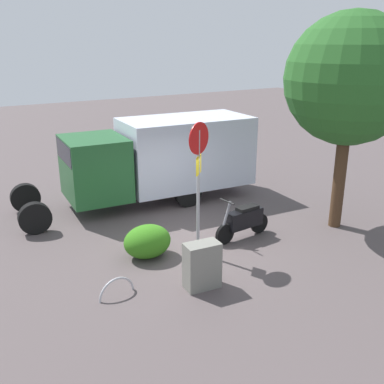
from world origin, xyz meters
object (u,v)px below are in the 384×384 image
Objects in this scene: bike_rack_hoop at (117,296)px; utility_cabinet at (202,266)px; motorcycle at (244,220)px; street_tree at (350,80)px; stop_sign at (199,169)px; box_truck_near at (158,156)px.

utility_cabinet is at bearing 159.63° from bike_rack_hoop.
motorcycle is at bearing -146.42° from utility_cabinet.
stop_sign is at bearing -7.15° from street_tree.
street_tree is 5.66× the size of utility_cabinet.
motorcycle is 2.13× the size of bike_rack_hoop.
bike_rack_hoop is (1.73, -0.64, -0.52)m from utility_cabinet.
stop_sign is 3.21× the size of utility_cabinet.
stop_sign is at bearing -163.30° from bike_rack_hoop.
utility_cabinet is (2.36, 1.56, 0.00)m from motorcycle.
street_tree is at bearing 130.26° from box_truck_near.
stop_sign is at bearing 80.22° from box_truck_near.
street_tree is 8.02m from bike_rack_hoop.
motorcycle is 0.31× the size of street_tree.
box_truck_near is 6.25m from street_tree.
utility_cabinet is at bearing 29.54° from motorcycle.
box_truck_near is 9.25× the size of bike_rack_hoop.
box_truck_near is 4.34× the size of motorcycle.
street_tree is at bearing -170.64° from utility_cabinet.
box_truck_near is at bearing -104.30° from stop_sign.
motorcycle is 4.62m from street_tree.
bike_rack_hoop is at bearing 1.73° from street_tree.
street_tree reaches higher than utility_cabinet.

